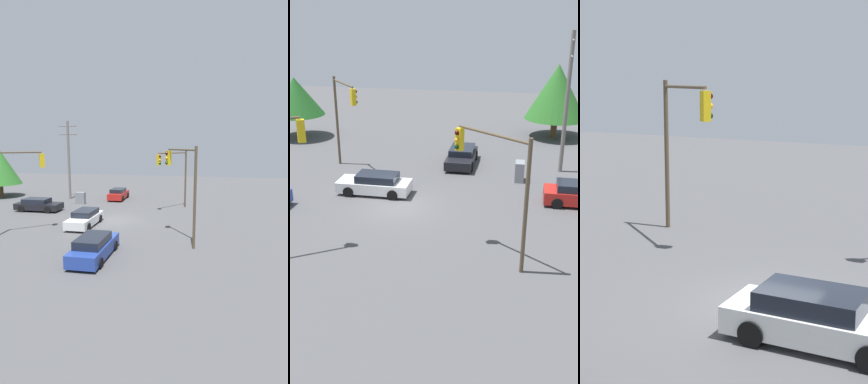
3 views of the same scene
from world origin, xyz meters
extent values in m
plane|color=#4C4C4F|center=(0.00, 0.00, 0.00)|extent=(80.00, 80.00, 0.00)
cube|color=silver|center=(1.79, 2.04, 0.51)|extent=(1.76, 4.50, 0.67)
cube|color=black|center=(1.79, 1.81, 1.08)|extent=(1.55, 2.48, 0.47)
cylinder|color=black|center=(0.96, 0.64, 0.32)|extent=(0.22, 0.65, 0.65)
cylinder|color=black|center=(2.63, 0.64, 0.32)|extent=(0.22, 0.65, 0.65)
cylinder|color=brown|center=(-6.01, -7.19, 3.06)|extent=(0.18, 0.18, 6.11)
cylinder|color=brown|center=(-4.78, -5.59, 5.86)|extent=(2.56, 3.28, 0.12)
cube|color=gold|center=(-3.55, -3.99, 5.24)|extent=(0.43, 0.44, 1.05)
sphere|color=#360503|center=(-3.69, -3.88, 5.57)|extent=(0.22, 0.22, 0.22)
sphere|color=orange|center=(-3.69, -3.88, 5.24)|extent=(0.22, 0.22, 0.22)
sphere|color=black|center=(-3.69, -3.88, 4.90)|extent=(0.22, 0.22, 0.22)
camera|label=1|loc=(-7.52, 24.91, 6.67)|focal=28.00mm
camera|label=2|loc=(-24.96, -6.90, 11.13)|focal=45.00mm
camera|label=3|loc=(14.33, 5.95, 6.18)|focal=55.00mm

